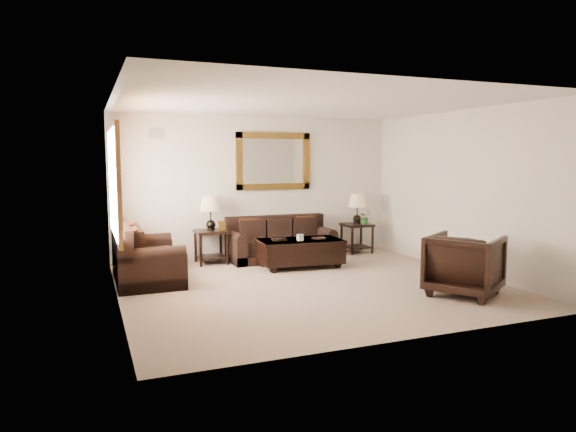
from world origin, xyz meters
name	(u,v)px	position (x,y,z in m)	size (l,w,h in m)	color
room	(312,196)	(0.00, 0.00, 1.35)	(5.51, 5.01, 2.71)	#836D5A
window	(115,183)	(-2.70, 0.90, 1.55)	(0.07, 1.96, 1.66)	white
mirror	(274,161)	(0.30, 2.47, 1.85)	(1.50, 0.06, 1.10)	#48250E
air_vent	(156,133)	(-1.90, 2.48, 2.35)	(0.25, 0.02, 0.18)	#999999
sofa	(280,244)	(0.30, 2.11, 0.29)	(1.98, 0.85, 0.81)	black
loveseat	(143,260)	(-2.31, 1.19, 0.33)	(0.96, 1.61, 0.91)	black
end_table_left	(211,220)	(-1.01, 2.18, 0.80)	(0.56, 0.56, 1.23)	black
end_table_right	(357,215)	(2.00, 2.19, 0.77)	(0.54, 0.54, 1.19)	black
coffee_table	(300,250)	(0.37, 1.28, 0.31)	(1.50, 0.89, 0.61)	black
armchair	(465,262)	(1.77, -1.27, 0.47)	(0.91, 0.86, 0.94)	black
potted_plant	(365,219)	(2.12, 2.09, 0.70)	(0.26, 0.28, 0.22)	#2B571D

